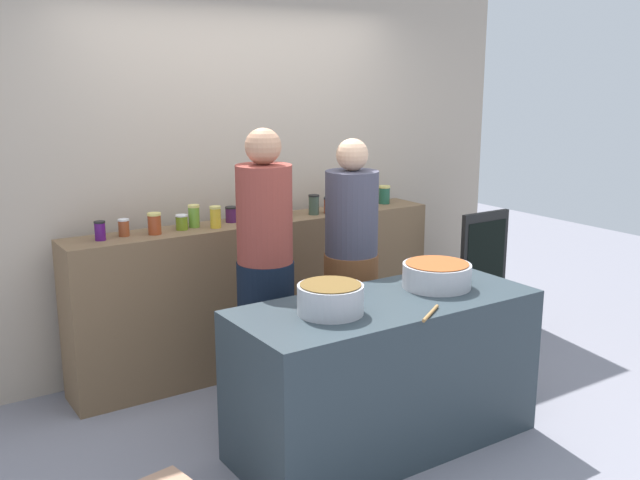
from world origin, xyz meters
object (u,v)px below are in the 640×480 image
Objects in this scene: preserve_jar_11 at (329,205)px; preserve_jar_13 at (356,202)px; preserve_jar_8 at (275,208)px; preserve_jar_12 at (339,202)px; preserve_jar_15 at (384,195)px; wooden_spoon at (431,313)px; cooking_pot_left at (330,299)px; preserve_jar_0 at (100,231)px; preserve_jar_7 at (253,209)px; preserve_jar_2 at (154,223)px; preserve_jar_4 at (194,216)px; preserve_jar_3 at (182,222)px; cook_in_cap at (351,276)px; preserve_jar_5 at (215,217)px; cooking_pot_center at (437,275)px; preserve_jar_9 at (287,207)px; cook_with_tongs at (266,286)px; preserve_jar_10 at (314,205)px; chalkboard_sign at (483,275)px; preserve_jar_14 at (365,199)px; preserve_jar_1 at (124,227)px; preserve_jar_6 at (231,214)px.

preserve_jar_11 is 0.97× the size of preserve_jar_13.
preserve_jar_13 is (0.64, -0.08, -0.00)m from preserve_jar_8.
preserve_jar_12 is 0.44m from preserve_jar_15.
preserve_jar_13 reaches higher than wooden_spoon.
preserve_jar_12 reaches higher than cooking_pot_left.
preserve_jar_7 is (1.09, 0.07, 0.01)m from preserve_jar_0.
preserve_jar_2 is 0.30m from preserve_jar_4.
preserve_jar_3 is 0.06× the size of cook_in_cap.
preserve_jar_12 is (1.04, 0.07, -0.01)m from preserve_jar_5.
cooking_pot_left is at bearing -176.43° from cooking_pot_center.
preserve_jar_12 reaches higher than wooden_spoon.
preserve_jar_4 is 0.46m from preserve_jar_7.
preserve_jar_9 is 0.31m from preserve_jar_11.
cooking_pot_left is (-1.48, -1.44, -0.20)m from preserve_jar_15.
preserve_jar_3 is 1.68m from cooking_pot_center.
preserve_jar_13 reaches higher than preserve_jar_0.
preserve_jar_8 is 1.09× the size of preserve_jar_12.
preserve_jar_11 is (1.11, -0.06, 0.01)m from preserve_jar_3.
preserve_jar_15 is at bearing 25.77° from cook_with_tongs.
cook_with_tongs reaches higher than preserve_jar_12.
preserve_jar_10 is 0.08× the size of cook_with_tongs.
cook_with_tongs is (0.03, -0.61, -0.33)m from preserve_jar_5.
preserve_jar_2 is 0.90m from preserve_jar_8.
chalkboard_sign is at bearing -12.53° from preserve_jar_3.
cooking_pot_left is at bearing -92.90° from cook_with_tongs.
chalkboard_sign is at bearing -32.40° from preserve_jar_14.
preserve_jar_2 reaches higher than cooking_pot_center.
preserve_jar_1 is 1.08m from preserve_jar_8.
preserve_jar_2 is 0.35× the size of cooking_pot_center.
cooking_pot_center is (0.87, -1.40, -0.21)m from preserve_jar_4.
preserve_jar_8 is 0.08× the size of cook_in_cap.
preserve_jar_5 reaches higher than preserve_jar_12.
preserve_jar_15 is 0.41× the size of cooking_pot_left.
preserve_jar_1 is 0.85× the size of preserve_jar_8.
cook_in_cap is at bearing -81.44° from preserve_jar_9.
preserve_jar_2 reaches higher than chalkboard_sign.
preserve_jar_9 is (0.43, -0.01, 0.01)m from preserve_jar_6.
preserve_jar_10 is 1.22× the size of preserve_jar_14.
preserve_jar_4 is 0.44× the size of cooking_pot_left.
cook_in_cap is at bearing -118.63° from preserve_jar_12.
preserve_jar_9 is (1.18, 0.00, 0.01)m from preserve_jar_1.
cook_in_cap is at bearing -62.98° from preserve_jar_7.
preserve_jar_5 is at bearing -40.35° from preserve_jar_4.
preserve_jar_3 is (0.53, 0.01, -0.01)m from preserve_jar_0.
preserve_jar_10 is 0.14× the size of chalkboard_sign.
preserve_jar_4 reaches higher than wooden_spoon.
cook_in_cap is (0.20, -0.64, -0.37)m from preserve_jar_8.
cook_with_tongs is at bearing -124.09° from preserve_jar_8.
cook_in_cap reaches higher than preserve_jar_4.
cook_in_cap reaches higher than preserve_jar_11.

